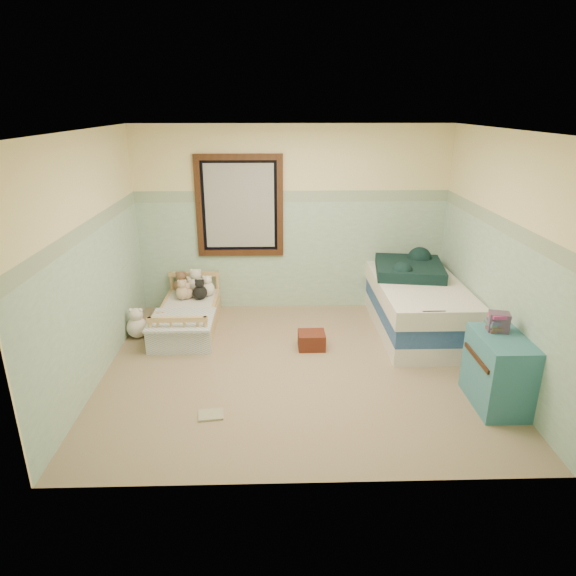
{
  "coord_description": "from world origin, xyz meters",
  "views": [
    {
      "loc": [
        -0.24,
        -4.89,
        2.73
      ],
      "look_at": [
        -0.09,
        0.35,
        0.8
      ],
      "focal_mm": 31.3,
      "sensor_mm": 36.0,
      "label": 1
    }
  ],
  "objects_px": {
    "toddler_bed_frame": "(188,322)",
    "twin_bed_frame": "(415,322)",
    "dresser": "(498,371)",
    "plush_floor_cream": "(137,327)",
    "floor_book": "(211,415)",
    "plush_floor_tan": "(161,328)",
    "red_pillow": "(312,340)"
  },
  "relations": [
    {
      "from": "toddler_bed_frame",
      "to": "twin_bed_frame",
      "type": "xyz_separation_m",
      "value": [
        2.91,
        -0.11,
        0.02
      ]
    },
    {
      "from": "toddler_bed_frame",
      "to": "dresser",
      "type": "distance_m",
      "value": 3.71
    },
    {
      "from": "plush_floor_cream",
      "to": "red_pillow",
      "type": "xyz_separation_m",
      "value": [
        2.14,
        -0.36,
        -0.03
      ]
    },
    {
      "from": "toddler_bed_frame",
      "to": "red_pillow",
      "type": "relative_size",
      "value": 4.4
    },
    {
      "from": "plush_floor_cream",
      "to": "floor_book",
      "type": "distance_m",
      "value": 2.04
    },
    {
      "from": "plush_floor_tan",
      "to": "plush_floor_cream",
      "type": "bearing_deg",
      "value": 179.16
    },
    {
      "from": "twin_bed_frame",
      "to": "red_pillow",
      "type": "bearing_deg",
      "value": -160.55
    },
    {
      "from": "dresser",
      "to": "floor_book",
      "type": "distance_m",
      "value": 2.74
    },
    {
      "from": "toddler_bed_frame",
      "to": "red_pillow",
      "type": "distance_m",
      "value": 1.65
    },
    {
      "from": "twin_bed_frame",
      "to": "dresser",
      "type": "bearing_deg",
      "value": -79.42
    },
    {
      "from": "toddler_bed_frame",
      "to": "dresser",
      "type": "bearing_deg",
      "value": -29.35
    },
    {
      "from": "dresser",
      "to": "floor_book",
      "type": "relative_size",
      "value": 3.07
    },
    {
      "from": "toddler_bed_frame",
      "to": "plush_floor_tan",
      "type": "distance_m",
      "value": 0.39
    },
    {
      "from": "twin_bed_frame",
      "to": "floor_book",
      "type": "distance_m",
      "value": 3.03
    },
    {
      "from": "plush_floor_cream",
      "to": "twin_bed_frame",
      "type": "relative_size",
      "value": 0.13
    },
    {
      "from": "plush_floor_tan",
      "to": "red_pillow",
      "type": "relative_size",
      "value": 0.73
    },
    {
      "from": "plush_floor_cream",
      "to": "floor_book",
      "type": "xyz_separation_m",
      "value": [
        1.1,
        -1.72,
        -0.12
      ]
    },
    {
      "from": "toddler_bed_frame",
      "to": "plush_floor_cream",
      "type": "height_order",
      "value": "plush_floor_cream"
    },
    {
      "from": "dresser",
      "to": "floor_book",
      "type": "bearing_deg",
      "value": -177.21
    },
    {
      "from": "plush_floor_cream",
      "to": "red_pillow",
      "type": "height_order",
      "value": "plush_floor_cream"
    },
    {
      "from": "twin_bed_frame",
      "to": "floor_book",
      "type": "relative_size",
      "value": 8.52
    },
    {
      "from": "plush_floor_cream",
      "to": "twin_bed_frame",
      "type": "distance_m",
      "value": 3.5
    },
    {
      "from": "red_pillow",
      "to": "dresser",
      "type": "bearing_deg",
      "value": -36.13
    },
    {
      "from": "dresser",
      "to": "twin_bed_frame",
      "type": "bearing_deg",
      "value": 100.58
    },
    {
      "from": "toddler_bed_frame",
      "to": "plush_floor_tan",
      "type": "xyz_separation_m",
      "value": [
        -0.31,
        -0.23,
        0.03
      ]
    },
    {
      "from": "plush_floor_cream",
      "to": "twin_bed_frame",
      "type": "height_order",
      "value": "plush_floor_cream"
    },
    {
      "from": "plush_floor_tan",
      "to": "twin_bed_frame",
      "type": "relative_size",
      "value": 0.12
    },
    {
      "from": "red_pillow",
      "to": "twin_bed_frame",
      "type": "bearing_deg",
      "value": 19.45
    },
    {
      "from": "toddler_bed_frame",
      "to": "floor_book",
      "type": "relative_size",
      "value": 6.02
    },
    {
      "from": "plush_floor_tan",
      "to": "floor_book",
      "type": "bearing_deg",
      "value": -64.54
    },
    {
      "from": "toddler_bed_frame",
      "to": "dresser",
      "type": "xyz_separation_m",
      "value": [
        3.23,
        -1.82,
        0.26
      ]
    },
    {
      "from": "toddler_bed_frame",
      "to": "plush_floor_cream",
      "type": "distance_m",
      "value": 0.64
    }
  ]
}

